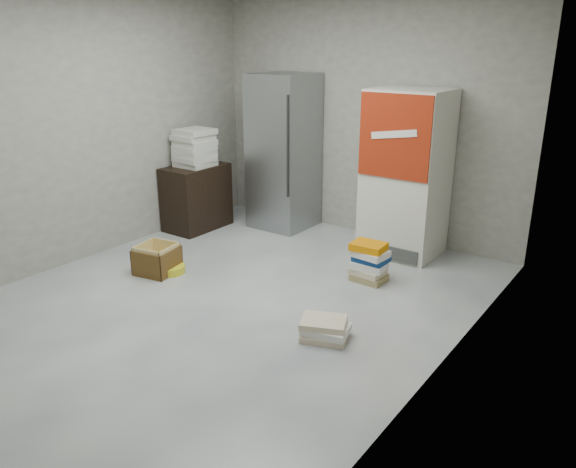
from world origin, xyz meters
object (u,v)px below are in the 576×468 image
at_px(wood_shelf, 197,197).
at_px(steel_fridge, 284,152).
at_px(coke_cooler, 406,174).
at_px(phonebook_stack_main, 369,262).
at_px(cardboard_box, 157,261).

bearing_deg(wood_shelf, steel_fridge, 41.31).
distance_m(coke_cooler, phonebook_stack_main, 1.17).
height_order(steel_fridge, phonebook_stack_main, steel_fridge).
xyz_separation_m(coke_cooler, phonebook_stack_main, (0.09, -0.93, -0.71)).
bearing_deg(coke_cooler, cardboard_box, -131.21).
distance_m(steel_fridge, cardboard_box, 2.20).
xyz_separation_m(steel_fridge, coke_cooler, (1.65, -0.01, -0.05)).
distance_m(steel_fridge, phonebook_stack_main, 2.11).
distance_m(steel_fridge, coke_cooler, 1.65).
distance_m(coke_cooler, cardboard_box, 2.81).
bearing_deg(phonebook_stack_main, steel_fridge, 148.72).
xyz_separation_m(phonebook_stack_main, cardboard_box, (-1.86, -1.09, -0.07)).
relative_size(steel_fridge, coke_cooler, 1.06).
height_order(coke_cooler, cardboard_box, coke_cooler).
xyz_separation_m(steel_fridge, wood_shelf, (-0.83, -0.73, -0.55)).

